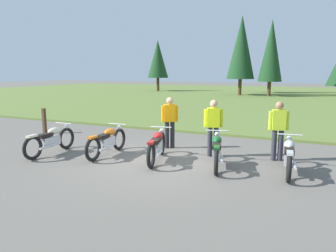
# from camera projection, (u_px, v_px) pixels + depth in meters

# --- Properties ---
(ground_plane) EXTENTS (140.00, 140.00, 0.00)m
(ground_plane) POSITION_uv_depth(u_px,v_px,m) (159.00, 161.00, 8.73)
(ground_plane) COLOR #605B54
(grass_moorland) EXTENTS (80.00, 44.00, 0.10)m
(grass_moorland) POSITION_uv_depth(u_px,v_px,m) (269.00, 96.00, 32.14)
(grass_moorland) COLOR #5B7033
(grass_moorland) RESTS_ON ground
(motorcycle_cream) EXTENTS (0.62, 2.10, 0.88)m
(motorcycle_cream) POSITION_uv_depth(u_px,v_px,m) (51.00, 140.00, 9.39)
(motorcycle_cream) COLOR black
(motorcycle_cream) RESTS_ON ground
(motorcycle_orange) EXTENTS (0.62, 2.10, 0.88)m
(motorcycle_orange) POSITION_uv_depth(u_px,v_px,m) (107.00, 141.00, 9.25)
(motorcycle_orange) COLOR black
(motorcycle_orange) RESTS_ON ground
(motorcycle_red) EXTENTS (0.76, 2.06, 0.88)m
(motorcycle_red) POSITION_uv_depth(u_px,v_px,m) (157.00, 146.00, 8.65)
(motorcycle_red) COLOR black
(motorcycle_red) RESTS_ON ground
(motorcycle_british_green) EXTENTS (0.78, 2.05, 0.88)m
(motorcycle_british_green) POSITION_uv_depth(u_px,v_px,m) (217.00, 150.00, 8.11)
(motorcycle_british_green) COLOR black
(motorcycle_british_green) RESTS_ON ground
(motorcycle_silver) EXTENTS (0.62, 2.10, 0.88)m
(motorcycle_silver) POSITION_uv_depth(u_px,v_px,m) (289.00, 156.00, 7.59)
(motorcycle_silver) COLOR black
(motorcycle_silver) RESTS_ON ground
(rider_checking_bike) EXTENTS (0.53, 0.31, 1.67)m
(rider_checking_bike) POSITION_uv_depth(u_px,v_px,m) (278.00, 127.00, 8.61)
(rider_checking_bike) COLOR #2D2D38
(rider_checking_bike) RESTS_ON ground
(rider_near_row_end) EXTENTS (0.48, 0.38, 1.67)m
(rider_near_row_end) POSITION_uv_depth(u_px,v_px,m) (170.00, 120.00, 10.05)
(rider_near_row_end) COLOR black
(rider_near_row_end) RESTS_ON ground
(rider_in_hivis_vest) EXTENTS (0.52, 0.33, 1.67)m
(rider_in_hivis_vest) POSITION_uv_depth(u_px,v_px,m) (213.00, 125.00, 9.06)
(rider_in_hivis_vest) COLOR #2D2D38
(rider_in_hivis_vest) RESTS_ON ground
(trail_marker_post) EXTENTS (0.12, 0.12, 1.02)m
(trail_marker_post) POSITION_uv_depth(u_px,v_px,m) (44.00, 121.00, 12.62)
(trail_marker_post) COLOR #47331E
(trail_marker_post) RESTS_ON ground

